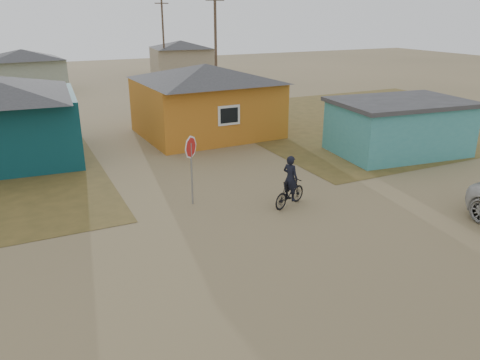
# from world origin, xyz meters

# --- Properties ---
(ground) EXTENTS (120.00, 120.00, 0.00)m
(ground) POSITION_xyz_m (0.00, 0.00, 0.00)
(ground) COLOR olive
(grass_ne) EXTENTS (20.00, 18.00, 0.00)m
(grass_ne) POSITION_xyz_m (14.00, 13.00, 0.01)
(grass_ne) COLOR brown
(grass_ne) RESTS_ON ground
(house_yellow) EXTENTS (7.72, 6.76, 3.90)m
(house_yellow) POSITION_xyz_m (2.50, 14.00, 2.00)
(house_yellow) COLOR #BD6E1D
(house_yellow) RESTS_ON ground
(shed_turquoise) EXTENTS (6.71, 4.93, 2.60)m
(shed_turquoise) POSITION_xyz_m (9.50, 6.50, 1.31)
(shed_turquoise) COLOR teal
(shed_turquoise) RESTS_ON ground
(house_pale_west) EXTENTS (7.04, 6.15, 3.60)m
(house_pale_west) POSITION_xyz_m (-6.00, 34.00, 1.86)
(house_pale_west) COLOR gray
(house_pale_west) RESTS_ON ground
(house_beige_east) EXTENTS (6.95, 6.05, 3.60)m
(house_beige_east) POSITION_xyz_m (10.00, 40.00, 1.86)
(house_beige_east) COLOR gray
(house_beige_east) RESTS_ON ground
(utility_pole_near) EXTENTS (1.40, 0.20, 8.00)m
(utility_pole_near) POSITION_xyz_m (6.50, 22.00, 4.14)
(utility_pole_near) COLOR brown
(utility_pole_near) RESTS_ON ground
(utility_pole_far) EXTENTS (1.40, 0.20, 8.00)m
(utility_pole_far) POSITION_xyz_m (7.50, 38.00, 4.14)
(utility_pole_far) COLOR brown
(utility_pole_far) RESTS_ON ground
(stop_sign) EXTENTS (0.79, 0.32, 2.54)m
(stop_sign) POSITION_xyz_m (-1.81, 4.70, 1.86)
(stop_sign) COLOR gray
(stop_sign) RESTS_ON ground
(cyclist) EXTENTS (1.71, 1.07, 1.87)m
(cyclist) POSITION_xyz_m (1.24, 3.02, 0.68)
(cyclist) COLOR black
(cyclist) RESTS_ON ground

